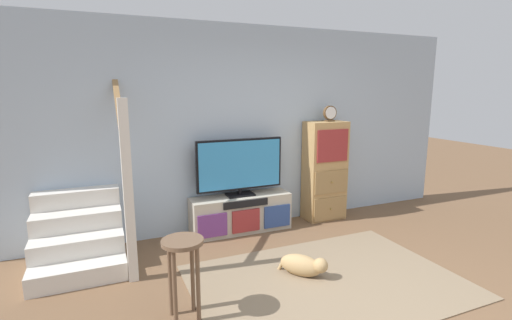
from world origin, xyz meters
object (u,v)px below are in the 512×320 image
(desk_clock, at_px, (330,114))
(dog, at_px, (303,265))
(television, at_px, (240,166))
(bar_stool_near, at_px, (183,260))
(side_cabinet, at_px, (325,171))
(media_console, at_px, (241,214))

(desk_clock, distance_m, dog, 2.32)
(television, relative_size, bar_stool_near, 1.68)
(side_cabinet, bearing_deg, media_console, -179.55)
(television, xyz_separation_m, desk_clock, (1.35, -0.03, 0.64))
(media_console, distance_m, bar_stool_near, 1.99)
(television, height_order, desk_clock, desk_clock)
(dog, bearing_deg, bar_stool_near, -169.45)
(side_cabinet, bearing_deg, desk_clock, -19.66)
(television, height_order, side_cabinet, side_cabinet)
(media_console, height_order, side_cabinet, side_cabinet)
(side_cabinet, xyz_separation_m, bar_stool_near, (-2.42, -1.63, -0.19))
(desk_clock, bearing_deg, media_console, 179.79)
(media_console, bearing_deg, dog, -83.86)
(dog, bearing_deg, media_console, 96.14)
(media_console, bearing_deg, bar_stool_near, -124.50)
(side_cabinet, xyz_separation_m, dog, (-1.15, -1.40, -0.59))
(media_console, xyz_separation_m, dog, (0.15, -1.39, -0.13))
(side_cabinet, distance_m, dog, 1.91)
(desk_clock, bearing_deg, dog, -130.83)
(television, relative_size, desk_clock, 5.27)
(media_console, xyz_separation_m, bar_stool_near, (-1.12, -1.62, 0.27))
(media_console, xyz_separation_m, side_cabinet, (1.30, 0.01, 0.47))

